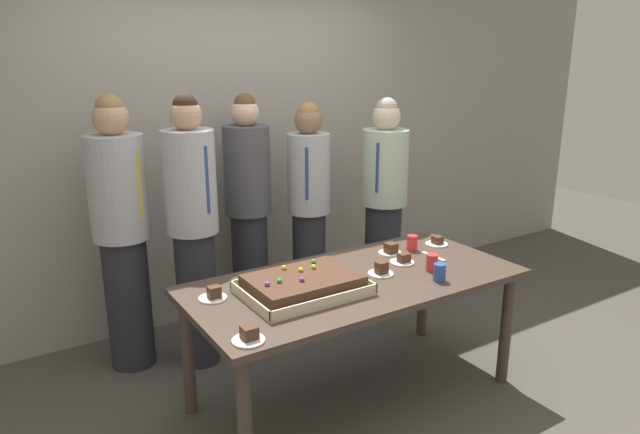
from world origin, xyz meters
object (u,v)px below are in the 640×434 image
Objects in this scene: plated_slice_far_right at (391,250)px; person_green_shirt_behind at (309,211)px; plated_slice_near_left at (437,242)px; cake_server_utensil at (433,256)px; drink_cup_nearest at (412,243)px; plated_slice_far_left at (403,260)px; sheet_cake at (303,285)px; plated_slice_near_right at (381,271)px; person_striped_tie_right at (193,229)px; drink_cup_far_end at (432,262)px; person_back_corner at (122,231)px; person_serving_front at (384,205)px; plated_slice_center_front at (213,295)px; drink_cup_middle at (440,272)px; party_table at (355,292)px; person_far_right_suit at (249,210)px; plated_slice_center_back at (249,336)px.

plated_slice_far_right is 0.82m from person_green_shirt_behind.
plated_slice_near_left is 0.25m from cake_server_utensil.
plated_slice_far_left is at bearing -143.43° from drink_cup_nearest.
sheet_cake is at bearing -175.19° from plated_slice_far_left.
person_striped_tie_right is (-0.78, 0.92, 0.14)m from plated_slice_near_right.
person_back_corner is at bearing 139.79° from drink_cup_far_end.
person_serving_front is at bearing 35.26° from sheet_cake.
drink_cup_nearest reaches higher than plated_slice_center_front.
person_back_corner reaches higher than plated_slice_far_right.
party_table is at bearing 143.47° from drink_cup_middle.
plated_slice_near_right is at bearing -161.53° from plated_slice_far_left.
drink_cup_far_end is 0.24m from cake_server_utensil.
person_back_corner is (-1.45, 0.88, 0.13)m from plated_slice_far_right.
person_serving_front is at bearing 50.75° from plated_slice_near_right.
person_far_right_suit reaches higher than plated_slice_far_right.
sheet_cake is 6.41× the size of drink_cup_middle.
drink_cup_far_end is (1.25, -0.30, 0.03)m from plated_slice_center_front.
plated_slice_center_front is 0.51m from plated_slice_center_back.
person_back_corner is at bearing 135.23° from drink_cup_middle.
plated_slice_center_front reaches higher than plated_slice_center_back.
drink_cup_middle reaches higher than plated_slice_near_right.
plated_slice_center_back is 0.09× the size of person_green_shirt_behind.
person_far_right_suit is at bearing 112.91° from plated_slice_far_left.
sheet_cake is 4.27× the size of plated_slice_far_right.
plated_slice_far_right is at bearing 16.58° from sheet_cake.
drink_cup_nearest is 1.85m from person_back_corner.
party_table is at bearing -11.70° from plated_slice_center_front.
person_striped_tie_right reaches higher than cake_server_utensil.
plated_slice_center_front is at bearing 168.30° from party_table.
party_table is at bearing 168.34° from plated_slice_near_right.
sheet_cake reaches higher than cake_server_utensil.
drink_cup_middle reaches higher than cake_server_utensil.
person_serving_front is at bearing 58.45° from plated_slice_far_left.
person_green_shirt_behind is 0.95× the size of person_striped_tie_right.
plated_slice_far_right is 1.26m from person_striped_tie_right.
person_far_right_suit reaches higher than plated_slice_center_back.
plated_slice_center_front reaches higher than cake_server_utensil.
plated_slice_near_left is 0.69m from plated_slice_near_right.
cake_server_utensil is (0.46, 0.06, -0.02)m from plated_slice_near_right.
plated_slice_center_back is at bearing -165.79° from cake_server_utensil.
sheet_cake is at bearing -0.01° from person_striped_tie_right.
drink_cup_nearest reaches higher than plated_slice_far_right.
party_table is at bearing 162.83° from drink_cup_far_end.
sheet_cake reaches higher than plated_slice_far_right.
plated_slice_far_right is 1.23m from plated_slice_center_front.
plated_slice_center_front is at bearing -179.04° from plated_slice_near_left.
party_table is 9.63× the size of cake_server_utensil.
plated_slice_far_left is at bearing 88.26° from drink_cup_middle.
plated_slice_center_front is 0.09× the size of person_far_right_suit.
plated_slice_center_front is at bearing -177.55° from plated_slice_far_right.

